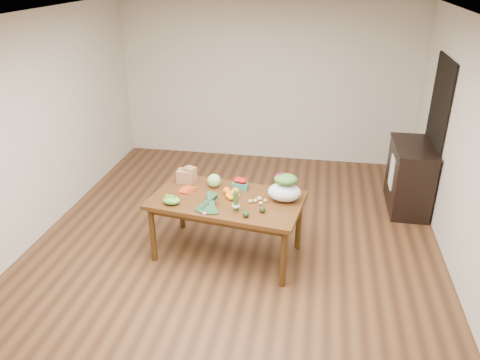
% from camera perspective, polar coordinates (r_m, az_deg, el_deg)
% --- Properties ---
extents(floor, '(6.00, 6.00, 0.00)m').
position_cam_1_polar(floor, '(5.84, -0.66, -8.19)').
color(floor, brown).
rests_on(floor, ground).
extents(ceiling, '(5.00, 6.00, 0.02)m').
position_cam_1_polar(ceiling, '(4.90, -0.83, 19.18)').
color(ceiling, white).
rests_on(ceiling, room_walls).
extents(room_walls, '(5.02, 6.02, 2.70)m').
position_cam_1_polar(room_walls, '(5.22, -0.73, 4.28)').
color(room_walls, beige).
rests_on(room_walls, floor).
extents(dining_table, '(1.83, 1.18, 0.75)m').
position_cam_1_polar(dining_table, '(5.53, -1.57, -5.70)').
color(dining_table, '#563314').
rests_on(dining_table, floor).
extents(doorway_dark, '(0.02, 1.00, 2.10)m').
position_cam_1_polar(doorway_dark, '(6.93, 22.61, 5.03)').
color(doorway_dark, black).
rests_on(doorway_dark, floor).
extents(cabinet, '(0.52, 1.02, 0.94)m').
position_cam_1_polar(cabinet, '(6.96, 19.95, 0.37)').
color(cabinet, black).
rests_on(cabinet, floor).
extents(dish_towel, '(0.02, 0.28, 0.45)m').
position_cam_1_polar(dish_towel, '(6.82, 17.99, 0.92)').
color(dish_towel, white).
rests_on(dish_towel, cabinet).
extents(paper_bag, '(0.30, 0.26, 0.19)m').
position_cam_1_polar(paper_bag, '(5.73, -6.62, 0.62)').
color(paper_bag, '#9C6746').
rests_on(paper_bag, dining_table).
extents(cabbage, '(0.16, 0.16, 0.16)m').
position_cam_1_polar(cabbage, '(5.59, -3.17, -0.08)').
color(cabbage, '#A2CB75').
rests_on(cabbage, dining_table).
extents(strawberry_basket_a, '(0.14, 0.14, 0.11)m').
position_cam_1_polar(strawberry_basket_a, '(5.56, -0.21, -0.47)').
color(strawberry_basket_a, '#B51B0C').
rests_on(strawberry_basket_a, dining_table).
extents(strawberry_basket_b, '(0.13, 0.13, 0.11)m').
position_cam_1_polar(strawberry_basket_b, '(5.55, 0.33, -0.56)').
color(strawberry_basket_b, '#BD0C0E').
rests_on(strawberry_basket_b, dining_table).
extents(orange_a, '(0.08, 0.08, 0.08)m').
position_cam_1_polar(orange_a, '(5.43, -1.63, -1.30)').
color(orange_a, orange).
rests_on(orange_a, dining_table).
extents(orange_b, '(0.08, 0.08, 0.08)m').
position_cam_1_polar(orange_b, '(5.42, -0.54, -1.35)').
color(orange_b, orange).
rests_on(orange_b, dining_table).
extents(orange_c, '(0.08, 0.08, 0.08)m').
position_cam_1_polar(orange_c, '(5.40, -0.68, -1.45)').
color(orange_c, orange).
rests_on(orange_c, dining_table).
extents(mandarin_cluster, '(0.20, 0.20, 0.10)m').
position_cam_1_polar(mandarin_cluster, '(5.33, -1.05, -1.76)').
color(mandarin_cluster, orange).
rests_on(mandarin_cluster, dining_table).
extents(carrots, '(0.25, 0.25, 0.03)m').
position_cam_1_polar(carrots, '(5.53, -6.09, -1.22)').
color(carrots, '#DA4512').
rests_on(carrots, dining_table).
extents(snap_pea_bag, '(0.20, 0.15, 0.09)m').
position_cam_1_polar(snap_pea_bag, '(5.26, -8.35, -2.48)').
color(snap_pea_bag, '#4F9432').
rests_on(snap_pea_bag, dining_table).
extents(kale_bunch, '(0.37, 0.44, 0.16)m').
position_cam_1_polar(kale_bunch, '(5.08, -3.94, -2.87)').
color(kale_bunch, black).
rests_on(kale_bunch, dining_table).
extents(asparagus_bundle, '(0.10, 0.13, 0.26)m').
position_cam_1_polar(asparagus_bundle, '(5.03, -0.49, -2.54)').
color(asparagus_bundle, '#4D853D').
rests_on(asparagus_bundle, dining_table).
extents(potato_a, '(0.05, 0.04, 0.04)m').
position_cam_1_polar(potato_a, '(5.24, 1.27, -2.61)').
color(potato_a, '#D6BD7B').
rests_on(potato_a, dining_table).
extents(potato_b, '(0.05, 0.04, 0.04)m').
position_cam_1_polar(potato_b, '(5.25, 1.87, -2.55)').
color(potato_b, '#DACF7E').
rests_on(potato_b, dining_table).
extents(potato_c, '(0.04, 0.04, 0.04)m').
position_cam_1_polar(potato_c, '(5.26, 3.10, -2.52)').
color(potato_c, tan).
rests_on(potato_c, dining_table).
extents(potato_d, '(0.06, 0.05, 0.05)m').
position_cam_1_polar(potato_d, '(5.29, 2.37, -2.27)').
color(potato_d, tan).
rests_on(potato_d, dining_table).
extents(potato_e, '(0.05, 0.04, 0.04)m').
position_cam_1_polar(potato_e, '(5.20, 2.55, -2.85)').
color(potato_e, tan).
rests_on(potato_e, dining_table).
extents(avocado_a, '(0.10, 0.12, 0.07)m').
position_cam_1_polar(avocado_a, '(4.96, 0.71, -4.12)').
color(avocado_a, black).
rests_on(avocado_a, dining_table).
extents(avocado_b, '(0.09, 0.11, 0.06)m').
position_cam_1_polar(avocado_b, '(5.06, 2.73, -3.58)').
color(avocado_b, black).
rests_on(avocado_b, dining_table).
extents(salad_bag, '(0.41, 0.33, 0.29)m').
position_cam_1_polar(salad_bag, '(5.26, 5.44, -1.07)').
color(salad_bag, white).
rests_on(salad_bag, dining_table).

